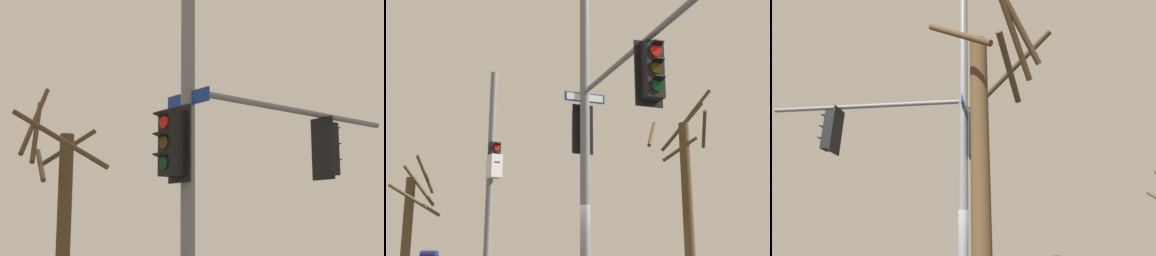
{
  "view_description": "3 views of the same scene",
  "coord_description": "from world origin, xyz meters",
  "views": [
    {
      "loc": [
        9.97,
        1.29,
        3.04
      ],
      "look_at": [
        0.43,
        0.3,
        4.72
      ],
      "focal_mm": 54.38,
      "sensor_mm": 36.0,
      "label": 1
    },
    {
      "loc": [
        -4.69,
        11.31,
        1.5
      ],
      "look_at": [
        0.67,
        -0.2,
        4.57
      ],
      "focal_mm": 46.03,
      "sensor_mm": 36.0,
      "label": 2
    },
    {
      "loc": [
        -4.81,
        -6.03,
        1.66
      ],
      "look_at": [
        0.79,
        0.8,
        4.9
      ],
      "focal_mm": 30.4,
      "sensor_mm": 36.0,
      "label": 3
    }
  ],
  "objects": [
    {
      "name": "bare_tree_behind_pole",
      "position": [
        8.2,
        -2.21,
        2.2
      ],
      "size": [
        1.47,
        1.99,
        4.68
      ],
      "color": "brown",
      "rests_on": "ground"
    },
    {
      "name": "secondary_pole_assembly",
      "position": [
        5.54,
        -3.3,
        4.16
      ],
      "size": [
        0.77,
        0.65,
        7.95
      ],
      "rotation": [
        0.0,
        0.0,
        2.56
      ],
      "color": "slate",
      "rests_on": "ground"
    },
    {
      "name": "bare_tree_across_street",
      "position": [
        -1.59,
        -2.59,
        2.92
      ],
      "size": [
        1.89,
        1.95,
        6.15
      ],
      "color": "#513B24",
      "rests_on": "ground"
    },
    {
      "name": "main_signal_pole_assembly",
      "position": [
        -0.31,
        0.62,
        5.08
      ],
      "size": [
        4.41,
        6.19,
        9.62
      ],
      "rotation": [
        0.0,
        0.0,
        2.34
      ],
      "color": "slate",
      "rests_on": "ground"
    }
  ]
}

